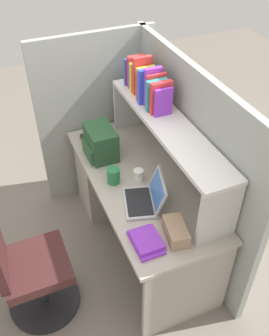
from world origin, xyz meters
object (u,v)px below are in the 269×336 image
object	(u,v)px
laptop	(146,198)
office_chair	(29,273)
snack_canister	(113,176)
computer_mouse	(87,136)
backpack	(100,143)
tissue_box	(176,231)
paper_cup	(138,175)

from	to	relation	value
laptop	office_chair	bearing A→B (deg)	-90.33
snack_canister	office_chair	xyz separation A→B (m)	(0.29, -0.74, -0.40)
office_chair	computer_mouse	bearing A→B (deg)	-34.95
backpack	snack_canister	bearing A→B (deg)	-3.35
laptop	tissue_box	size ratio (longest dim) A/B	1.69
backpack	snack_canister	size ratio (longest dim) A/B	2.51
backpack	computer_mouse	distance (m)	0.29
backpack	snack_canister	distance (m)	0.35
paper_cup	laptop	bearing A→B (deg)	-10.74
paper_cup	tissue_box	size ratio (longest dim) A/B	0.40
snack_canister	computer_mouse	bearing A→B (deg)	-178.64
computer_mouse	tissue_box	bearing A→B (deg)	7.82
backpack	computer_mouse	size ratio (longest dim) A/B	2.88
laptop	paper_cup	bearing A→B (deg)	169.26
computer_mouse	office_chair	bearing A→B (deg)	-39.55
laptop	paper_cup	xyz separation A→B (m)	(-0.25, 0.05, -0.01)
paper_cup	office_chair	size ratio (longest dim) A/B	0.09
computer_mouse	backpack	bearing A→B (deg)	6.35
snack_canister	office_chair	size ratio (longest dim) A/B	0.13
laptop	tissue_box	xyz separation A→B (m)	(0.34, 0.05, -0.00)
laptop	computer_mouse	distance (m)	0.92
backpack	snack_canister	xyz separation A→B (m)	(0.34, -0.02, -0.06)
paper_cup	snack_canister	bearing A→B (deg)	-104.64
tissue_box	paper_cup	bearing A→B (deg)	-169.79
laptop	computer_mouse	bearing A→B (deg)	-170.90
backpack	paper_cup	size ratio (longest dim) A/B	3.45
backpack	office_chair	bearing A→B (deg)	-50.10
laptop	tissue_box	distance (m)	0.34
snack_canister	paper_cup	bearing A→B (deg)	75.36
backpack	office_chair	distance (m)	1.09
office_chair	laptop	bearing A→B (deg)	-86.65
tissue_box	snack_canister	size ratio (longest dim) A/B	1.84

